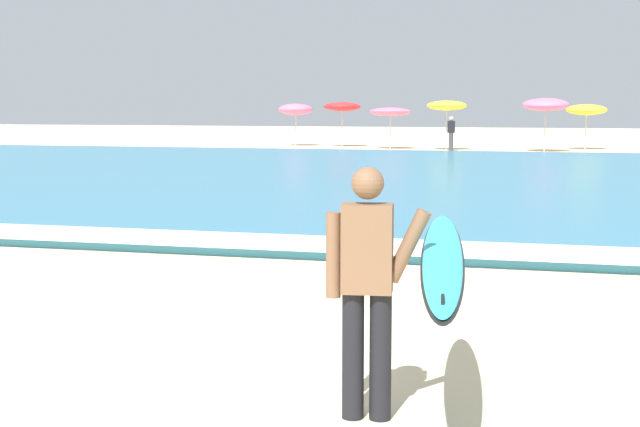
{
  "coord_description": "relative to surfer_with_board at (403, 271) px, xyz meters",
  "views": [
    {
      "loc": [
        4.3,
        -5.79,
        2.14
      ],
      "look_at": [
        2.01,
        2.74,
        1.1
      ],
      "focal_mm": 52.16,
      "sensor_mm": 36.0,
      "label": 1
    }
  ],
  "objects": [
    {
      "name": "beachgoer_near_row_left",
      "position": [
        -4.16,
        36.36,
        -0.19
      ],
      "size": [
        0.32,
        0.2,
        1.58
      ],
      "color": "#383842",
      "rests_on": "ground"
    },
    {
      "name": "beach_umbrella_2",
      "position": [
        -7.21,
        37.66,
        0.74
      ],
      "size": [
        1.97,
        1.98,
        2.01
      ],
      "color": "beige",
      "rests_on": "ground"
    },
    {
      "name": "beach_umbrella_0",
      "position": [
        -12.49,
        39.62,
        0.83
      ],
      "size": [
        1.76,
        1.77,
        2.18
      ],
      "color": "beige",
      "rests_on": "ground"
    },
    {
      "name": "beach_umbrella_3",
      "position": [
        -4.48,
        37.2,
        1.03
      ],
      "size": [
        1.85,
        1.86,
        2.31
      ],
      "color": "beige",
      "rests_on": "ground"
    },
    {
      "name": "surf_foam",
      "position": [
        -3.25,
        6.72,
        -0.89
      ],
      "size": [
        120.0,
        1.5,
        0.01
      ],
      "primitive_type": "cube",
      "color": "white",
      "rests_on": "sea"
    },
    {
      "name": "sea",
      "position": [
        -3.25,
        20.12,
        -0.96
      ],
      "size": [
        120.0,
        28.0,
        0.14
      ],
      "primitive_type": "cube",
      "color": "teal",
      "rests_on": "ground"
    },
    {
      "name": "beach_umbrella_5",
      "position": [
        1.78,
        39.37,
        0.84
      ],
      "size": [
        1.89,
        1.9,
        2.15
      ],
      "color": "beige",
      "rests_on": "ground"
    },
    {
      "name": "surfer_with_board",
      "position": [
        0.0,
        0.0,
        0.0
      ],
      "size": [
        1.1,
        2.73,
        1.73
      ],
      "color": "black",
      "rests_on": "ground"
    },
    {
      "name": "beach_umbrella_1",
      "position": [
        -9.98,
        39.32,
        0.97
      ],
      "size": [
        1.85,
        1.86,
        2.25
      ],
      "color": "beige",
      "rests_on": "ground"
    },
    {
      "name": "beach_umbrella_4",
      "position": [
        -0.02,
        36.73,
        1.08
      ],
      "size": [
        2.06,
        2.08,
        2.44
      ],
      "color": "beige",
      "rests_on": "ground"
    }
  ]
}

